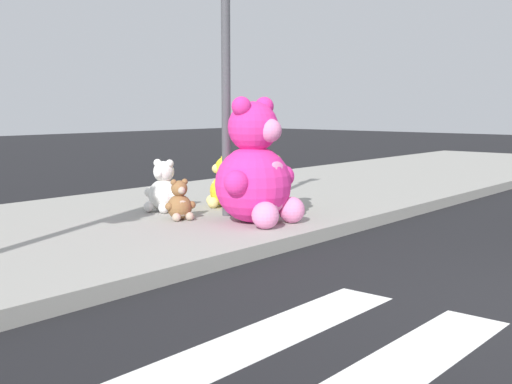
{
  "coord_description": "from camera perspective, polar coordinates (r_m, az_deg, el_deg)",
  "views": [
    {
      "loc": [
        -4.78,
        -0.96,
        1.49
      ],
      "look_at": [
        0.61,
        3.6,
        0.55
      ],
      "focal_mm": 45.41,
      "sensor_mm": 36.0,
      "label": 1
    }
  ],
  "objects": [
    {
      "name": "plush_brown",
      "position": [
        7.72,
        -6.72,
        -1.01
      ],
      "size": [
        0.35,
        0.35,
        0.49
      ],
      "color": "olive",
      "rests_on": "sidewalk"
    },
    {
      "name": "plush_lime",
      "position": [
        8.5,
        1.22,
        0.42
      ],
      "size": [
        0.53,
        0.5,
        0.7
      ],
      "color": "#8CD133",
      "rests_on": "sidewalk"
    },
    {
      "name": "plush_yellow",
      "position": [
        8.67,
        -2.83,
        0.53
      ],
      "size": [
        0.5,
        0.49,
        0.7
      ],
      "color": "yellow",
      "rests_on": "sidewalk"
    },
    {
      "name": "sign_pole",
      "position": [
        7.89,
        -2.66,
        10.17
      ],
      "size": [
        0.56,
        0.11,
        3.2
      ],
      "color": "#4C4C51",
      "rests_on": "sidewalk"
    },
    {
      "name": "plush_pink_large",
      "position": [
        7.42,
        0.01,
        1.69
      ],
      "size": [
        1.12,
        0.97,
        1.45
      ],
      "color": "#F22D93",
      "rests_on": "sidewalk"
    },
    {
      "name": "plush_white",
      "position": [
        8.36,
        -8.18,
        0.13
      ],
      "size": [
        0.47,
        0.51,
        0.67
      ],
      "color": "white",
      "rests_on": "sidewalk"
    },
    {
      "name": "sidewalk",
      "position": [
        7.92,
        -11.8,
        -2.87
      ],
      "size": [
        28.0,
        4.4,
        0.15
      ],
      "primitive_type": "cube",
      "color": "#9E9B93",
      "rests_on": "ground_plane"
    }
  ]
}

